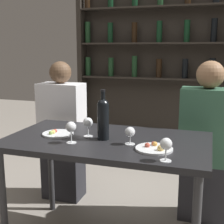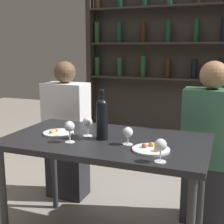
{
  "view_description": "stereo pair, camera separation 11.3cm",
  "coord_description": "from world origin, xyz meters",
  "px_view_note": "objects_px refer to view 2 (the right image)",
  "views": [
    {
      "loc": [
        0.61,
        -1.8,
        1.3
      ],
      "look_at": [
        0.0,
        0.11,
        0.89
      ],
      "focal_mm": 50.0,
      "sensor_mm": 36.0,
      "label": 1
    },
    {
      "loc": [
        0.72,
        -1.76,
        1.3
      ],
      "look_at": [
        0.0,
        0.11,
        0.89
      ],
      "focal_mm": 50.0,
      "sensor_mm": 36.0,
      "label": 2
    }
  ],
  "objects_px": {
    "seated_person_right": "(209,149)",
    "food_plate_1": "(151,149)",
    "seated_person_left": "(67,135)",
    "wine_glass_0": "(88,123)",
    "wine_glass_2": "(128,133)",
    "food_plate_0": "(58,133)",
    "wine_bottle": "(102,117)",
    "wine_glass_3": "(161,146)",
    "wine_glass_1": "(69,127)"
  },
  "relations": [
    {
      "from": "food_plate_0",
      "to": "seated_person_left",
      "type": "relative_size",
      "value": 0.17
    },
    {
      "from": "food_plate_1",
      "to": "seated_person_right",
      "type": "height_order",
      "value": "seated_person_right"
    },
    {
      "from": "wine_glass_1",
      "to": "seated_person_right",
      "type": "xyz_separation_m",
      "value": [
        0.77,
        0.7,
        -0.26
      ]
    },
    {
      "from": "wine_bottle",
      "to": "wine_glass_0",
      "type": "xyz_separation_m",
      "value": [
        -0.11,
        0.03,
        -0.05
      ]
    },
    {
      "from": "wine_glass_0",
      "to": "seated_person_left",
      "type": "distance_m",
      "value": 0.76
    },
    {
      "from": "wine_glass_1",
      "to": "wine_glass_2",
      "type": "height_order",
      "value": "wine_glass_1"
    },
    {
      "from": "wine_glass_0",
      "to": "seated_person_right",
      "type": "bearing_deg",
      "value": 36.68
    },
    {
      "from": "wine_bottle",
      "to": "wine_glass_0",
      "type": "bearing_deg",
      "value": 165.44
    },
    {
      "from": "wine_glass_0",
      "to": "wine_glass_1",
      "type": "height_order",
      "value": "wine_glass_1"
    },
    {
      "from": "wine_bottle",
      "to": "wine_glass_3",
      "type": "relative_size",
      "value": 2.58
    },
    {
      "from": "food_plate_1",
      "to": "seated_person_right",
      "type": "relative_size",
      "value": 0.17
    },
    {
      "from": "wine_glass_0",
      "to": "food_plate_1",
      "type": "bearing_deg",
      "value": -16.89
    },
    {
      "from": "wine_glass_2",
      "to": "food_plate_0",
      "type": "relative_size",
      "value": 0.52
    },
    {
      "from": "seated_person_right",
      "to": "food_plate_1",
      "type": "bearing_deg",
      "value": -111.85
    },
    {
      "from": "wine_glass_0",
      "to": "wine_glass_2",
      "type": "height_order",
      "value": "wine_glass_0"
    },
    {
      "from": "wine_glass_0",
      "to": "food_plate_0",
      "type": "relative_size",
      "value": 0.61
    },
    {
      "from": "wine_glass_1",
      "to": "seated_person_left",
      "type": "height_order",
      "value": "seated_person_left"
    },
    {
      "from": "seated_person_right",
      "to": "wine_glass_2",
      "type": "bearing_deg",
      "value": -124.57
    },
    {
      "from": "seated_person_right",
      "to": "wine_bottle",
      "type": "bearing_deg",
      "value": -137.09
    },
    {
      "from": "wine_glass_0",
      "to": "wine_glass_2",
      "type": "bearing_deg",
      "value": -15.15
    },
    {
      "from": "seated_person_left",
      "to": "wine_glass_2",
      "type": "bearing_deg",
      "value": -39.35
    },
    {
      "from": "wine_glass_3",
      "to": "food_plate_0",
      "type": "xyz_separation_m",
      "value": [
        -0.75,
        0.28,
        -0.08
      ]
    },
    {
      "from": "food_plate_1",
      "to": "seated_person_left",
      "type": "relative_size",
      "value": 0.18
    },
    {
      "from": "wine_glass_0",
      "to": "wine_glass_1",
      "type": "xyz_separation_m",
      "value": [
        -0.04,
        -0.16,
        0.01
      ]
    },
    {
      "from": "wine_glass_0",
      "to": "wine_glass_3",
      "type": "relative_size",
      "value": 1.03
    },
    {
      "from": "wine_glass_0",
      "to": "seated_person_left",
      "type": "relative_size",
      "value": 0.1
    },
    {
      "from": "wine_glass_0",
      "to": "wine_glass_2",
      "type": "relative_size",
      "value": 1.18
    },
    {
      "from": "wine_glass_3",
      "to": "food_plate_1",
      "type": "height_order",
      "value": "wine_glass_3"
    },
    {
      "from": "wine_glass_0",
      "to": "wine_glass_1",
      "type": "bearing_deg",
      "value": -104.94
    },
    {
      "from": "wine_glass_3",
      "to": "food_plate_0",
      "type": "relative_size",
      "value": 0.59
    },
    {
      "from": "wine_bottle",
      "to": "seated_person_left",
      "type": "height_order",
      "value": "seated_person_left"
    },
    {
      "from": "wine_glass_0",
      "to": "seated_person_left",
      "type": "height_order",
      "value": "seated_person_left"
    },
    {
      "from": "food_plate_1",
      "to": "wine_bottle",
      "type": "bearing_deg",
      "value": 162.35
    },
    {
      "from": "wine_bottle",
      "to": "wine_glass_2",
      "type": "distance_m",
      "value": 0.21
    },
    {
      "from": "wine_glass_3",
      "to": "food_plate_1",
      "type": "xyz_separation_m",
      "value": [
        -0.09,
        0.16,
        -0.08
      ]
    },
    {
      "from": "seated_person_left",
      "to": "seated_person_right",
      "type": "distance_m",
      "value": 1.19
    },
    {
      "from": "wine_bottle",
      "to": "wine_glass_0",
      "type": "height_order",
      "value": "wine_bottle"
    },
    {
      "from": "wine_glass_2",
      "to": "seated_person_right",
      "type": "height_order",
      "value": "seated_person_right"
    },
    {
      "from": "food_plate_0",
      "to": "food_plate_1",
      "type": "relative_size",
      "value": 0.97
    },
    {
      "from": "wine_glass_0",
      "to": "wine_glass_3",
      "type": "xyz_separation_m",
      "value": [
        0.54,
        -0.3,
        -0.0
      ]
    },
    {
      "from": "food_plate_0",
      "to": "seated_person_right",
      "type": "relative_size",
      "value": 0.17
    },
    {
      "from": "wine_glass_3",
      "to": "food_plate_1",
      "type": "bearing_deg",
      "value": 117.98
    },
    {
      "from": "wine_bottle",
      "to": "wine_glass_1",
      "type": "height_order",
      "value": "wine_bottle"
    },
    {
      "from": "seated_person_right",
      "to": "wine_glass_3",
      "type": "bearing_deg",
      "value": -102.57
    },
    {
      "from": "food_plate_0",
      "to": "seated_person_left",
      "type": "xyz_separation_m",
      "value": [
        -0.25,
        0.56,
        -0.19
      ]
    },
    {
      "from": "food_plate_0",
      "to": "food_plate_1",
      "type": "distance_m",
      "value": 0.68
    },
    {
      "from": "wine_glass_3",
      "to": "food_plate_1",
      "type": "distance_m",
      "value": 0.2
    },
    {
      "from": "wine_glass_1",
      "to": "seated_person_left",
      "type": "distance_m",
      "value": 0.86
    },
    {
      "from": "wine_glass_1",
      "to": "wine_bottle",
      "type": "bearing_deg",
      "value": 40.34
    },
    {
      "from": "wine_glass_0",
      "to": "seated_person_right",
      "type": "distance_m",
      "value": 0.94
    }
  ]
}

